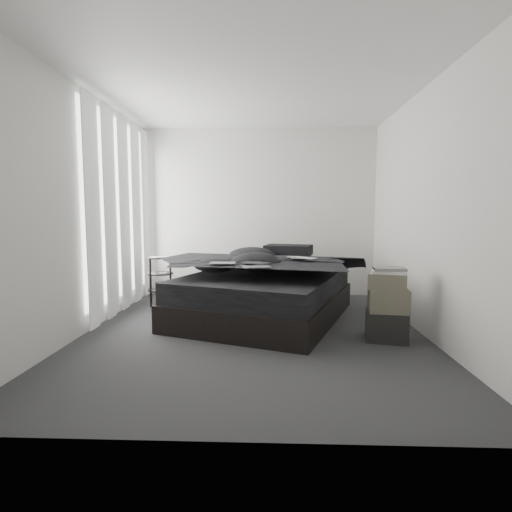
{
  "coord_description": "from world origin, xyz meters",
  "views": [
    {
      "loc": [
        0.19,
        -4.2,
        1.26
      ],
      "look_at": [
        0.0,
        0.8,
        0.75
      ],
      "focal_mm": 28.0,
      "sensor_mm": 36.0,
      "label": 1
    }
  ],
  "objects_px": {
    "bed": "(265,305)",
    "laptop": "(299,252)",
    "box_lower": "(386,326)",
    "side_stand": "(161,281)"
  },
  "relations": [
    {
      "from": "bed",
      "to": "laptop",
      "type": "xyz_separation_m",
      "value": [
        0.41,
        -0.09,
        0.67
      ]
    },
    {
      "from": "box_lower",
      "to": "bed",
      "type": "bearing_deg",
      "value": 144.75
    },
    {
      "from": "bed",
      "to": "side_stand",
      "type": "bearing_deg",
      "value": 175.94
    },
    {
      "from": "laptop",
      "to": "bed",
      "type": "bearing_deg",
      "value": -154.5
    },
    {
      "from": "laptop",
      "to": "side_stand",
      "type": "relative_size",
      "value": 0.54
    },
    {
      "from": "bed",
      "to": "box_lower",
      "type": "xyz_separation_m",
      "value": [
        1.24,
        -0.87,
        -0.0
      ]
    },
    {
      "from": "side_stand",
      "to": "laptop",
      "type": "bearing_deg",
      "value": -22.02
    },
    {
      "from": "side_stand",
      "to": "box_lower",
      "type": "xyz_separation_m",
      "value": [
        2.73,
        -1.55,
        -0.18
      ]
    },
    {
      "from": "laptop",
      "to": "side_stand",
      "type": "xyz_separation_m",
      "value": [
        -1.9,
        0.77,
        -0.49
      ]
    },
    {
      "from": "side_stand",
      "to": "box_lower",
      "type": "relative_size",
      "value": 1.65
    }
  ]
}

